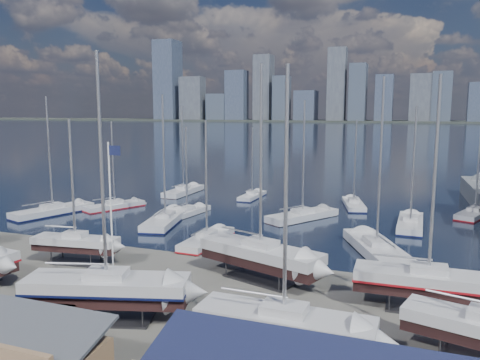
% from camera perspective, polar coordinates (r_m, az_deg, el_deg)
% --- Properties ---
extents(ground, '(1400.00, 1400.00, 0.00)m').
position_cam_1_polar(ground, '(38.11, -11.87, -13.14)').
color(ground, '#605E59').
rests_on(ground, ground).
extents(water, '(1400.00, 600.00, 0.40)m').
position_cam_1_polar(water, '(340.71, 17.08, 5.69)').
color(water, '#1B2740').
rests_on(water, ground).
extents(far_shore, '(1400.00, 80.00, 2.20)m').
position_cam_1_polar(far_shore, '(600.32, 18.53, 6.77)').
color(far_shore, '#2D332D').
rests_on(far_shore, ground).
extents(skyline, '(639.14, 43.80, 107.69)m').
position_cam_1_polar(skyline, '(594.78, 17.92, 10.45)').
color(skyline, '#475166').
rests_on(skyline, far_shore).
extents(sailboat_cradle_2, '(8.16, 3.28, 13.18)m').
position_cam_1_polar(sailboat_cradle_2, '(45.77, -19.42, -7.21)').
color(sailboat_cradle_2, '#2D2D33').
rests_on(sailboat_cradle_2, ground).
extents(sailboat_cradle_3, '(11.40, 6.01, 17.62)m').
position_cam_1_polar(sailboat_cradle_3, '(33.23, -15.92, -12.60)').
color(sailboat_cradle_3, '#2D2D33').
rests_on(sailboat_cradle_3, ground).
extents(sailboat_cradle_4, '(11.22, 6.35, 17.54)m').
position_cam_1_polar(sailboat_cradle_4, '(39.03, 2.50, -9.09)').
color(sailboat_cradle_4, '#2D2D33').
rests_on(sailboat_cradle_4, ground).
extents(sailboat_cradle_5, '(10.15, 3.05, 16.29)m').
position_cam_1_polar(sailboat_cradle_5, '(27.38, 5.39, -17.17)').
color(sailboat_cradle_5, '#2D2D33').
rests_on(sailboat_cradle_5, ground).
extents(sailboat_cradle_6, '(10.15, 3.04, 16.29)m').
position_cam_1_polar(sailboat_cradle_6, '(35.83, 21.95, -11.45)').
color(sailboat_cradle_6, '#2D2D33').
rests_on(sailboat_cradle_6, ground).
extents(sailboat_moored_0, '(6.29, 11.47, 16.52)m').
position_cam_1_polar(sailboat_moored_0, '(68.07, -21.85, -3.70)').
color(sailboat_moored_0, black).
rests_on(sailboat_moored_0, water).
extents(sailboat_moored_1, '(6.01, 8.89, 13.01)m').
position_cam_1_polar(sailboat_moored_1, '(69.33, -15.03, -3.17)').
color(sailboat_moored_1, black).
rests_on(sailboat_moored_1, water).
extents(sailboat_moored_2, '(2.97, 10.23, 15.40)m').
position_cam_1_polar(sailboat_moored_2, '(79.33, -6.90, -1.49)').
color(sailboat_moored_2, black).
rests_on(sailboat_moored_2, water).
extents(sailboat_moored_3, '(5.39, 11.50, 16.58)m').
position_cam_1_polar(sailboat_moored_3, '(58.92, -9.08, -5.01)').
color(sailboat_moored_3, black).
rests_on(sailboat_moored_3, water).
extents(sailboat_moored_4, '(3.51, 8.46, 12.39)m').
position_cam_1_polar(sailboat_moored_4, '(63.27, -6.45, -4.01)').
color(sailboat_moored_4, black).
rests_on(sailboat_moored_4, water).
extents(sailboat_moored_5, '(2.41, 7.97, 11.84)m').
position_cam_1_polar(sailboat_moored_5, '(74.94, 1.50, -2.02)').
color(sailboat_moored_5, black).
rests_on(sailboat_moored_5, water).
extents(sailboat_moored_6, '(2.88, 9.16, 13.56)m').
position_cam_1_polar(sailboat_moored_6, '(49.97, -4.05, -7.37)').
color(sailboat_moored_6, black).
rests_on(sailboat_moored_6, water).
extents(sailboat_moored_7, '(8.10, 10.49, 15.91)m').
position_cam_1_polar(sailboat_moored_7, '(60.90, 7.62, -4.53)').
color(sailboat_moored_7, black).
rests_on(sailboat_moored_7, water).
extents(sailboat_moored_8, '(4.55, 9.20, 13.25)m').
position_cam_1_polar(sailboat_moored_8, '(70.03, 13.68, -3.01)').
color(sailboat_moored_8, black).
rests_on(sailboat_moored_8, water).
extents(sailboat_moored_9, '(7.80, 12.15, 17.85)m').
position_cam_1_polar(sailboat_moored_9, '(48.08, 16.30, -8.32)').
color(sailboat_moored_9, black).
rests_on(sailboat_moored_9, water).
extents(sailboat_moored_10, '(3.03, 10.15, 15.09)m').
position_cam_1_polar(sailboat_moored_10, '(60.10, 20.04, -5.16)').
color(sailboat_moored_10, black).
rests_on(sailboat_moored_10, water).
extents(sailboat_moored_11, '(5.84, 9.34, 13.54)m').
position_cam_1_polar(sailboat_moored_11, '(69.47, 26.70, -3.77)').
color(sailboat_moored_11, black).
rests_on(sailboat_moored_11, water).
extents(car_c, '(3.64, 6.20, 1.62)m').
position_cam_1_polar(car_c, '(32.59, -21.57, -15.86)').
color(car_c, gray).
rests_on(car_c, ground).
extents(car_d, '(3.27, 5.32, 1.44)m').
position_cam_1_polar(car_d, '(27.52, -8.16, -20.27)').
color(car_d, gray).
rests_on(car_d, ground).
extents(flagpole, '(1.04, 0.12, 11.73)m').
position_cam_1_polar(flagpole, '(34.87, -15.35, -3.72)').
color(flagpole, white).
rests_on(flagpole, ground).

